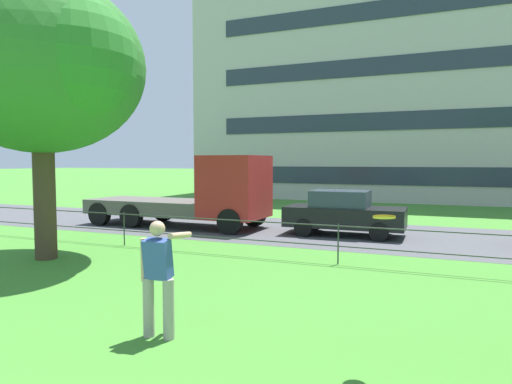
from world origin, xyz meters
TOP-DOWN VIEW (x-y plane):
  - street_strip at (0.00, 15.00)m, footprint 80.00×6.37m
  - park_fence at (-0.00, 10.20)m, footprint 39.06×0.04m
  - tree_small_lawn at (-7.15, 7.96)m, footprint 6.03×5.22m
  - person_thrower at (-1.35, 4.61)m, footprint 0.51×0.81m
  - frisbee at (1.71, 4.94)m, footprint 0.32×0.31m
  - flatbed_truck_center at (-6.24, 14.35)m, footprint 7.32×2.46m
  - car_black_far_right at (-0.80, 14.66)m, footprint 4.03×1.86m
  - apartment_building_background at (2.21, 35.19)m, footprint 33.65×14.98m

SIDE VIEW (x-z plane):
  - street_strip at x=0.00m, z-range 0.00..0.01m
  - park_fence at x=0.00m, z-range 0.18..1.18m
  - car_black_far_right at x=-0.80m, z-range 0.01..1.55m
  - person_thrower at x=-1.35m, z-range 0.07..1.76m
  - flatbed_truck_center at x=-6.24m, z-range -0.16..2.59m
  - frisbee at x=1.71m, z-range 1.80..1.89m
  - tree_small_lawn at x=-7.15m, z-range 1.41..8.59m
  - apartment_building_background at x=2.21m, z-range 0.00..17.06m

